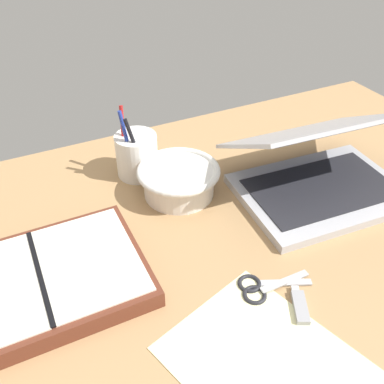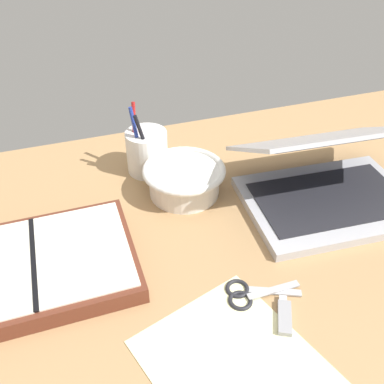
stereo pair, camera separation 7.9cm
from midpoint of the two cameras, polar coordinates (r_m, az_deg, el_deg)
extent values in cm
cube|color=tan|center=(78.12, 4.87, -8.35)|extent=(140.00, 100.00, 2.00)
cube|color=#B7B7BC|center=(91.53, 14.48, -0.03)|extent=(34.94, 26.07, 1.80)
cube|color=#232328|center=(90.93, 14.58, 0.48)|extent=(30.49, 19.14, 0.24)
cube|color=#B7B7BC|center=(89.50, 13.45, 7.91)|extent=(34.76, 23.39, 12.42)
cube|color=navy|center=(89.32, 13.58, 7.65)|extent=(31.94, 20.90, 10.83)
cylinder|color=silver|center=(88.16, -4.33, 1.22)|extent=(14.49, 14.49, 5.73)
torus|color=silver|center=(86.50, -4.41, 2.75)|extent=(17.05, 17.05, 1.36)
cylinder|color=white|center=(94.22, -9.74, 4.78)|extent=(9.05, 9.05, 9.57)
cylinder|color=black|center=(90.40, -9.96, 5.68)|extent=(3.97, 1.85, 13.91)
cylinder|color=#233899|center=(90.74, -11.01, 6.06)|extent=(2.24, 3.14, 15.08)
cylinder|color=#B21E1E|center=(92.64, -11.52, 6.63)|extent=(2.18, 4.19, 14.76)
cube|color=brown|center=(75.37, -22.26, -11.26)|extent=(32.93, 23.67, 3.11)
cube|color=silver|center=(74.04, -16.59, -8.74)|extent=(15.26, 21.52, 0.30)
cube|color=black|center=(74.07, -22.60, -10.30)|extent=(0.86, 21.49, 0.30)
cube|color=#B7B7BC|center=(72.28, 9.18, -11.84)|extent=(8.99, 1.22, 0.30)
cube|color=#B7B7BC|center=(72.50, 9.15, -12.00)|extent=(8.70, 4.74, 0.30)
torus|color=#232328|center=(70.27, 5.12, -13.68)|extent=(3.90, 3.90, 0.70)
torus|color=#232328|center=(71.70, 4.51, -12.24)|extent=(3.90, 3.90, 0.70)
cube|color=#F4EFB2|center=(63.45, 7.40, -22.76)|extent=(29.14, 34.46, 0.16)
cube|color=#99999E|center=(69.37, 10.88, -15.10)|extent=(4.52, 6.25, 1.00)
cube|color=silver|center=(71.58, 10.50, -12.82)|extent=(1.62, 1.62, 0.60)
camera|label=1|loc=(0.04, -92.86, -2.20)|focal=40.00mm
camera|label=2|loc=(0.04, 87.14, 2.20)|focal=40.00mm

